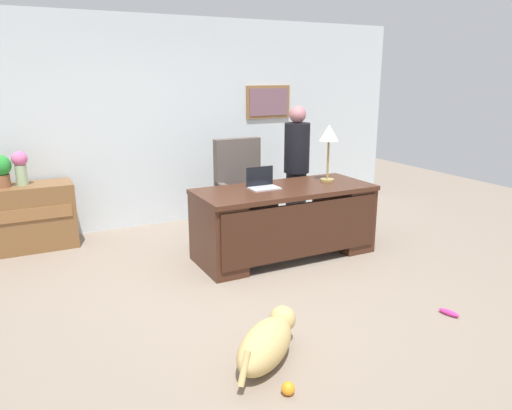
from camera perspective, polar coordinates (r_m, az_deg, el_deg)
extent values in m
plane|color=gray|center=(4.68, 0.54, -9.91)|extent=(12.00, 12.00, 0.00)
cube|color=silver|center=(6.69, -9.95, 9.43)|extent=(7.00, 0.12, 2.70)
cube|color=olive|center=(7.16, 1.42, 11.92)|extent=(0.69, 0.03, 0.46)
cube|color=#78535F|center=(7.15, 1.50, 11.91)|extent=(0.61, 0.01, 0.38)
cube|color=#422316|center=(5.33, 3.36, 1.79)|extent=(1.96, 0.83, 0.05)
cube|color=#422316|center=(5.10, -4.50, -3.43)|extent=(0.36, 0.77, 0.73)
cube|color=#422316|center=(5.86, 10.06, -1.14)|extent=(0.36, 0.77, 0.73)
cube|color=#381E13|center=(5.11, 5.49, -2.96)|extent=(1.86, 0.04, 0.59)
cube|color=brown|center=(6.22, -27.45, -1.58)|extent=(1.55, 0.48, 0.76)
cube|color=brown|center=(5.96, -27.54, -1.35)|extent=(1.45, 0.02, 0.14)
cube|color=#564C47|center=(6.06, -1.19, -0.34)|extent=(0.60, 0.58, 0.18)
cylinder|color=black|center=(6.13, -1.18, -2.41)|extent=(0.10, 0.10, 0.28)
cylinder|color=black|center=(6.16, -1.17, -3.43)|extent=(0.52, 0.52, 0.05)
cube|color=#564C47|center=(6.17, -2.19, 4.33)|extent=(0.60, 0.12, 0.74)
cube|color=#564C47|center=(5.91, -3.47, 1.23)|extent=(0.08, 0.50, 0.22)
cube|color=#564C47|center=(6.13, 0.99, 1.76)|extent=(0.08, 0.50, 0.22)
cylinder|color=#262323|center=(6.35, 4.65, 0.44)|extent=(0.26, 0.26, 0.77)
cylinder|color=black|center=(6.21, 4.79, 6.65)|extent=(0.32, 0.32, 0.62)
sphere|color=#B06F74|center=(6.16, 4.88, 10.48)|extent=(0.21, 0.21, 0.21)
ellipsoid|color=tan|center=(3.53, 1.06, -16.04)|extent=(0.71, 0.65, 0.30)
sphere|color=tan|center=(3.78, 3.11, -13.12)|extent=(0.20, 0.20, 0.20)
cylinder|color=tan|center=(3.27, -1.38, -18.51)|extent=(0.14, 0.13, 0.21)
cube|color=#B2B5BA|center=(5.25, 0.95, 1.98)|extent=(0.32, 0.22, 0.01)
cube|color=black|center=(5.32, 0.43, 3.38)|extent=(0.32, 0.01, 0.21)
cylinder|color=#9E8447|center=(5.71, 8.30, 2.92)|extent=(0.16, 0.16, 0.02)
cylinder|color=#9E8447|center=(5.67, 8.39, 5.21)|extent=(0.02, 0.02, 0.44)
cone|color=silver|center=(5.62, 8.51, 8.33)|extent=(0.22, 0.22, 0.18)
cylinder|color=#9FBB8E|center=(6.11, -25.66, 3.16)|extent=(0.13, 0.13, 0.23)
sphere|color=#D86197|center=(6.08, -25.86, 4.88)|extent=(0.17, 0.17, 0.17)
cylinder|color=brown|center=(6.12, -27.53, 2.51)|extent=(0.18, 0.18, 0.14)
sphere|color=green|center=(6.09, -27.72, 4.07)|extent=(0.24, 0.24, 0.24)
sphere|color=orange|center=(3.32, 3.76, -20.56)|extent=(0.09, 0.09, 0.09)
ellipsoid|color=#D8338C|center=(4.53, 21.58, -11.59)|extent=(0.10, 0.19, 0.05)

